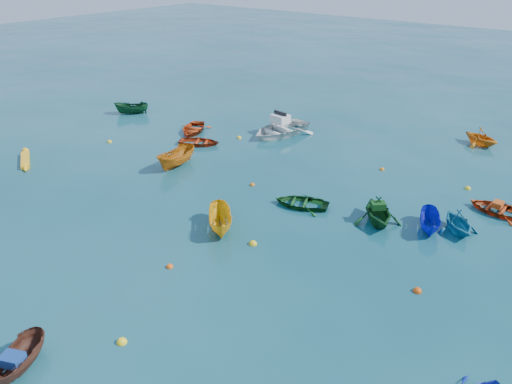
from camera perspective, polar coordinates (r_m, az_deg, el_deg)
The scene contains 27 objects.
ground at distance 24.44m, azimuth -7.33°, elevation -4.90°, with size 160.00×160.00×0.00m, color #0A3D49.
sampan_brown_mid at distance 19.06m, azimuth -25.38°, elevation -18.09°, with size 1.01×2.69×1.04m, color #552C1E.
sampan_yellow_mid at distance 24.75m, azimuth -4.02°, elevation -4.30°, with size 1.14×3.03×1.17m, color #ECAB15.
dinghy_green_e at distance 27.00m, azimuth 5.20°, elevation -1.58°, with size 2.10×2.93×0.61m, color #0F4417.
dinghy_cyan_se at distance 26.43m, azimuth 21.94°, elevation -4.21°, with size 2.04×2.37×1.24m, color teal.
dinghy_red_nw at distance 35.58m, azimuth -6.51°, elevation 5.40°, with size 2.05×2.86×0.59m, color #A12D0D.
sampan_orange_n at distance 32.14m, azimuth -8.98°, elevation 2.91°, with size 1.25×3.32×1.28m, color #BE6811.
dinghy_green_n at distance 26.04m, azimuth 13.63°, elevation -3.40°, with size 2.43×2.81×1.48m, color #10481C.
dinghy_red_ne at distance 29.13m, azimuth 25.92°, elevation -2.14°, with size 2.15×3.01×0.62m, color #A1300D.
sampan_blue_far at distance 26.12m, azimuth 19.15°, elevation -4.09°, with size 0.97×2.59×1.00m, color #0E18B8.
dinghy_red_far at distance 38.21m, azimuth -7.19°, elevation 6.84°, with size 2.35×3.28×0.68m, color #BF3A0F.
dinghy_orange_far at distance 38.69m, azimuth 24.19°, elevation 4.94°, with size 2.24×2.60×1.37m, color orange.
sampan_green_far at distance 43.49m, azimuth -13.98°, elevation 8.67°, with size 1.05×2.78×1.08m, color #0F4320.
kayak_yellow at distance 35.71m, azimuth -24.83°, elevation 3.13°, with size 0.49×3.44×0.34m, color #FAB016, non-canonical shape.
motorboat_white at distance 37.45m, azimuth 2.75°, elevation 6.62°, with size 3.63×5.07×1.65m, color white.
tarp_blue_a at distance 18.53m, azimuth -26.09°, elevation -16.82°, with size 0.71×0.53×0.34m, color navy.
tarp_green_b at distance 25.69m, azimuth 13.78°, elevation -1.51°, with size 0.71×0.54×0.35m, color #104114.
tarp_orange_b at distance 28.95m, azimuth 25.92°, elevation -1.28°, with size 0.61×0.46×0.30m, color #C14813.
buoy_ye_a at distance 18.97m, azimuth -15.08°, elevation -16.27°, with size 0.38×0.38×0.38m, color yellow.
buoy_or_b at distance 22.29m, azimuth -9.83°, elevation -8.46°, with size 0.32×0.32×0.32m, color #FF540D.
buoy_ye_b at distance 37.33m, azimuth -16.40°, elevation 5.49°, with size 0.36×0.36×0.36m, color yellow.
buoy_or_c at distance 29.21m, azimuth -0.43°, elevation 0.79°, with size 0.30×0.30×0.30m, color orange.
buoy_ye_c at distance 23.53m, azimuth -0.36°, elevation -5.99°, with size 0.39×0.39×0.39m, color yellow.
buoy_or_d at distance 21.60m, azimuth 17.95°, elevation -10.77°, with size 0.37×0.37×0.37m, color #D1480B.
buoy_ye_d at distance 36.62m, azimuth -1.94°, elevation 6.17°, with size 0.34×0.34×0.34m, color yellow.
buoy_or_e at distance 32.24m, azimuth 14.19°, elevation 2.48°, with size 0.31×0.31×0.31m, color orange.
buoy_ye_e at distance 31.25m, azimuth 23.04°, elevation 0.33°, with size 0.34×0.34×0.34m, color yellow.
Camera 1 is at (15.32, -14.33, 12.54)m, focal length 35.00 mm.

